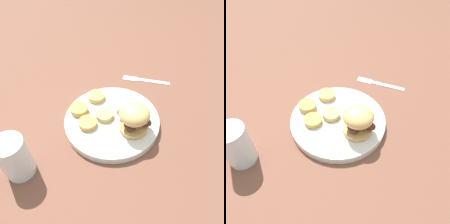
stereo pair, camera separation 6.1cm
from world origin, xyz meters
TOP-DOWN VIEW (x-y plane):
  - ground_plane at (0.00, 0.00)m, footprint 4.00×4.00m
  - dinner_plate at (0.00, 0.00)m, footprint 0.27×0.27m
  - sandwich at (0.06, -0.04)m, footprint 0.11×0.10m
  - potato_round_0 at (-0.02, 0.01)m, footprint 0.05×0.05m
  - potato_round_1 at (-0.10, 0.03)m, footprint 0.05×0.05m
  - potato_round_2 at (-0.07, -0.02)m, footprint 0.05×0.05m
  - potato_round_3 at (-0.05, 0.08)m, footprint 0.05×0.05m
  - fork at (0.12, 0.20)m, footprint 0.17×0.06m
  - drinking_glass at (-0.23, -0.15)m, footprint 0.07×0.07m

SIDE VIEW (x-z plane):
  - ground_plane at x=0.00m, z-range 0.00..0.00m
  - fork at x=0.12m, z-range 0.00..0.00m
  - dinner_plate at x=0.00m, z-range 0.00..0.02m
  - potato_round_0 at x=-0.02m, z-range 0.02..0.04m
  - potato_round_3 at x=-0.05m, z-range 0.02..0.04m
  - potato_round_2 at x=-0.07m, z-range 0.02..0.04m
  - potato_round_1 at x=-0.10m, z-range 0.02..0.04m
  - drinking_glass at x=-0.23m, z-range 0.00..0.12m
  - sandwich at x=0.06m, z-range 0.03..0.11m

